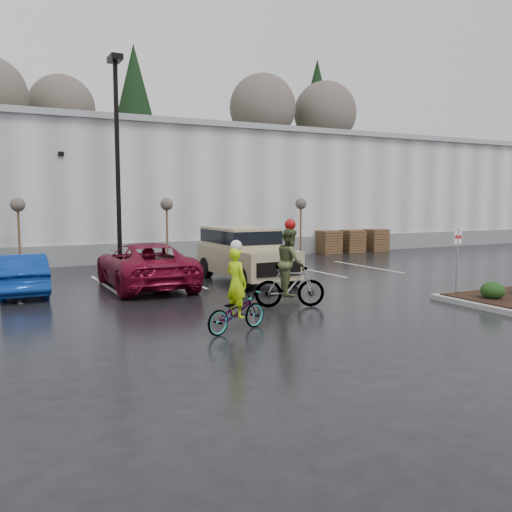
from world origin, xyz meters
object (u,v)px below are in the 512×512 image
sapling_east (301,207)px  car_red (145,265)px  pallet_stack_c (376,240)px  car_blue (22,274)px  pallet_stack_a (328,242)px  cyclist_hivis (236,303)px  suv_tan (246,254)px  sapling_west (18,209)px  sapling_mid (167,208)px  pallet_stack_b (352,241)px  lamppost (117,140)px  fire_lane_sign (457,254)px  cyclist_olive (290,276)px

sapling_east → car_red: size_ratio=0.56×
pallet_stack_c → car_blue: (-20.31, -6.71, 0.00)m
pallet_stack_a → pallet_stack_c: size_ratio=1.00×
car_red → sapling_east: bearing=-147.1°
cyclist_hivis → suv_tan: bearing=-46.4°
pallet_stack_a → pallet_stack_c: (3.50, 0.00, 0.00)m
cyclist_hivis → pallet_stack_c: bearing=-66.6°
car_blue → suv_tan: 7.89m
sapling_west → sapling_mid: bearing=0.0°
sapling_west → pallet_stack_b: bearing=3.1°
pallet_stack_c → lamppost: bearing=-172.9°
pallet_stack_c → fire_lane_sign: fire_lane_sign is taller
lamppost → cyclist_hivis: (-0.20, -12.55, -5.01)m
sapling_east → sapling_west: bearing=180.0°
pallet_stack_a → pallet_stack_c: bearing=0.0°
fire_lane_sign → pallet_stack_b: bearing=65.1°
pallet_stack_c → car_blue: car_blue is taller
sapling_west → sapling_east: size_ratio=1.00×
sapling_east → cyclist_olive: 13.98m
cyclist_hivis → sapling_east: bearing=-55.5°
pallet_stack_a → car_red: 14.69m
sapling_mid → car_blue: size_ratio=0.78×
pallet_stack_b → sapling_east: bearing=-166.6°
sapling_mid → cyclist_olive: sapling_mid is taller
pallet_stack_b → cyclist_olive: 17.25m
pallet_stack_c → cyclist_hivis: bearing=-138.1°
cyclist_olive → pallet_stack_a: bearing=-18.7°
pallet_stack_a → cyclist_olive: size_ratio=0.53×
pallet_stack_b → car_red: bearing=-153.8°
car_red → pallet_stack_a: bearing=-148.8°
pallet_stack_b → fire_lane_sign: (-6.40, -13.80, 0.73)m
car_blue → suv_tan: (7.85, -0.76, 0.35)m
sapling_east → sapling_mid: bearing=180.0°
car_blue → cyclist_olive: bearing=139.9°
sapling_mid → fire_lane_sign: 13.92m
pallet_stack_b → cyclist_olive: bearing=-133.1°
car_red → suv_tan: (3.86, -0.32, 0.23)m
sapling_west → cyclist_hivis: bearing=-74.3°
sapling_mid → pallet_stack_b: bearing=4.9°
lamppost → cyclist_olive: bearing=-77.1°
pallet_stack_a → fire_lane_sign: size_ratio=0.61×
sapling_east → cyclist_hivis: 17.09m
car_red → pallet_stack_c: bearing=-154.3°
car_blue → car_red: 4.01m
suv_tan → pallet_stack_c: bearing=31.0°
sapling_west → sapling_mid: size_ratio=1.00×
sapling_mid → suv_tan: sapling_mid is taller
pallet_stack_a → car_blue: car_blue is taller
lamppost → car_red: (-0.33, -5.16, -4.89)m
suv_tan → cyclist_olive: bearing=-102.3°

